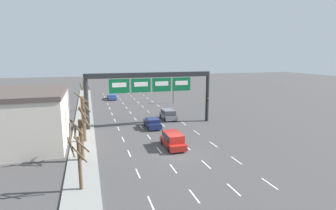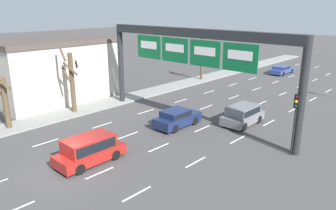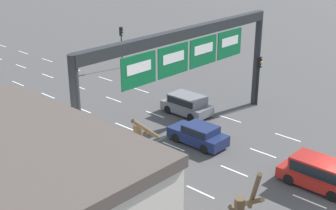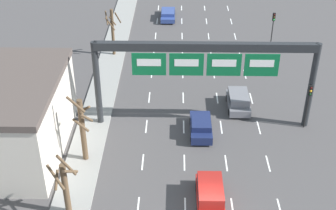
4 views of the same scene
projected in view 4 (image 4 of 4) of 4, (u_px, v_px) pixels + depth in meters
lane_dashes at (201, 112)px, 43.28m from camera, size 10.02×67.00×0.01m
sign_gantry at (205, 62)px, 38.33m from camera, size 18.64×0.70×7.83m
building_near at (0, 116)px, 36.83m from camera, size 9.82×12.05×6.33m
car_navy at (201, 126)px, 39.91m from camera, size 1.83×4.18×1.44m
suv_red at (210, 194)px, 32.50m from camera, size 1.92×4.39×1.73m
car_blue at (168, 14)px, 62.86m from camera, size 1.90×4.84×1.18m
suv_grey at (238, 100)px, 43.32m from camera, size 1.96×4.03×1.61m
traffic_light_near_gantry at (309, 98)px, 39.54m from camera, size 0.30×0.35×4.18m
traffic_light_mid_block at (273, 23)px, 53.57m from camera, size 0.30×0.35×4.32m
tree_bare_closest at (83, 127)px, 35.51m from camera, size 1.74×1.68×6.05m
tree_bare_second at (65, 185)px, 30.78m from camera, size 1.97×1.62×5.48m
tree_bare_third at (113, 30)px, 51.83m from camera, size 1.78×1.54×5.35m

